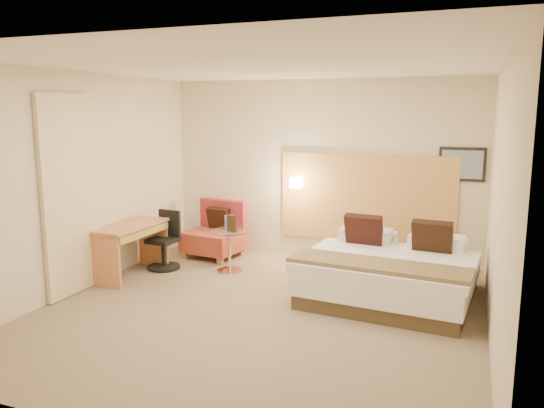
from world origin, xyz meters
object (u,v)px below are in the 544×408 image
at_px(lounge_chair, 215,235).
at_px(side_table, 229,249).
at_px(bed, 391,272).
at_px(desk, 131,235).
at_px(desk_chair, 165,245).

height_order(lounge_chair, side_table, lounge_chair).
xyz_separation_m(bed, desk, (-3.42, -0.40, 0.26)).
xyz_separation_m(bed, lounge_chair, (-2.81, 0.91, 0.03)).
relative_size(side_table, desk_chair, 0.79).
bearing_deg(lounge_chair, bed, -17.92).
relative_size(lounge_chair, desk_chair, 1.09).
distance_m(desk, desk_chair, 0.57).
bearing_deg(desk, lounge_chair, 65.07).
bearing_deg(side_table, desk, -150.73).
distance_m(lounge_chair, desk_chair, 0.92).
distance_m(bed, desk, 3.45).
xyz_separation_m(lounge_chair, desk_chair, (-0.39, -0.83, -0.00)).
bearing_deg(desk_chair, lounge_chair, 65.21).
bearing_deg(bed, lounge_chair, 162.08).
distance_m(side_table, desk_chair, 0.95).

